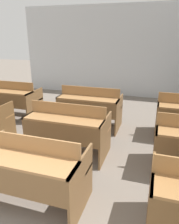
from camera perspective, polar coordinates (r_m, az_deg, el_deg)
name	(u,v)px	position (r m, az deg, el deg)	size (l,w,h in m)	color
wall_back	(119,52)	(7.25, 7.71, 15.30)	(6.53, 0.06, 2.82)	silver
bench_front_center	(29,169)	(2.68, -15.61, -14.04)	(1.28, 0.74, 0.90)	brown
bench_second_center	(68,128)	(3.62, -5.69, -4.14)	(1.28, 0.74, 0.90)	brown
bench_third_left	(11,98)	(5.59, -19.86, 3.38)	(1.28, 0.74, 0.90)	brown
bench_third_center	(90,106)	(4.68, 0.08, 1.55)	(1.28, 0.74, 0.90)	brown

